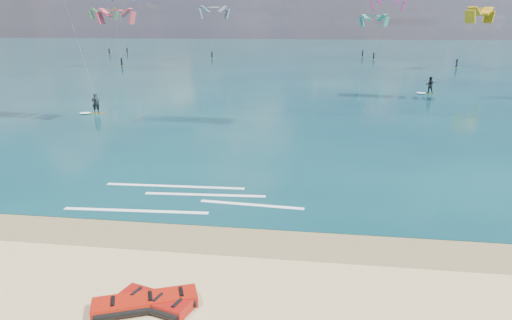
{
  "coord_description": "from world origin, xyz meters",
  "views": [
    {
      "loc": [
        6.58,
        -11.81,
        7.62
      ],
      "look_at": [
        3.88,
        8.0,
        1.55
      ],
      "focal_mm": 32.0,
      "sensor_mm": 36.0,
      "label": 1
    }
  ],
  "objects": [
    {
      "name": "kitesurfer_main",
      "position": [
        -10.5,
        22.26,
        7.58
      ],
      "size": [
        10.11,
        6.39,
        14.63
      ],
      "rotation": [
        0.0,
        0.0,
        0.12
      ],
      "color": "gold",
      "rests_on": "sea"
    },
    {
      "name": "ground",
      "position": [
        0.0,
        40.0,
        0.0
      ],
      "size": [
        320.0,
        320.0,
        0.0
      ],
      "primitive_type": "plane",
      "color": "tan",
      "rests_on": "ground"
    },
    {
      "name": "packed_kite_mid",
      "position": [
        2.31,
        -1.32,
        0.0
      ],
      "size": [
        2.47,
        1.62,
        0.37
      ],
      "primitive_type": null,
      "rotation": [
        0.0,
        0.0,
        -0.28
      ],
      "color": "#9F100B",
      "rests_on": "ground"
    },
    {
      "name": "wet_sand_strip",
      "position": [
        0.0,
        3.0,
        0.0
      ],
      "size": [
        320.0,
        2.4,
        0.01
      ],
      "primitive_type": "cube",
      "color": "brown",
      "rests_on": "ground"
    },
    {
      "name": "sea",
      "position": [
        0.0,
        104.0,
        0.02
      ],
      "size": [
        320.0,
        200.0,
        0.04
      ],
      "primitive_type": "cube",
      "color": "#092D36",
      "rests_on": "ground"
    },
    {
      "name": "distant_kites",
      "position": [
        -9.95,
        84.23,
        5.53
      ],
      "size": [
        80.29,
        34.74,
        14.57
      ],
      "color": "#E41F96",
      "rests_on": "ground"
    },
    {
      "name": "shoreline_foam",
      "position": [
        0.93,
        6.69,
        0.04
      ],
      "size": [
        10.1,
        3.63,
        0.01
      ],
      "color": "white",
      "rests_on": "ground"
    },
    {
      "name": "packed_kite_left",
      "position": [
        2.06,
        -1.38,
        0.0
      ],
      "size": [
        3.22,
        2.15,
        0.39
      ],
      "primitive_type": null,
      "rotation": [
        0.0,
        0.0,
        0.39
      ],
      "color": "#AE1909",
      "rests_on": "ground"
    },
    {
      "name": "kitesurfer_far",
      "position": [
        21.11,
        37.56,
        7.32
      ],
      "size": [
        12.08,
        8.33,
        14.31
      ],
      "rotation": [
        0.0,
        0.0,
        -0.34
      ],
      "color": "#A1BE1C",
      "rests_on": "sea"
    }
  ]
}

